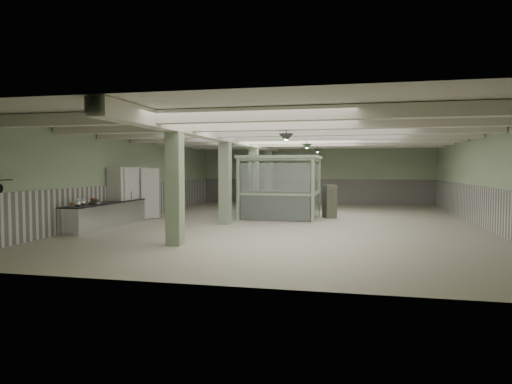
% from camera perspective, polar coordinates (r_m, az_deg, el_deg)
% --- Properties ---
extents(floor, '(20.00, 20.00, 0.00)m').
position_cam_1_polar(floor, '(18.28, 4.59, -3.84)').
color(floor, beige).
rests_on(floor, ground).
extents(ceiling, '(14.00, 20.00, 0.02)m').
position_cam_1_polar(ceiling, '(18.20, 4.64, 7.48)').
color(ceiling, silver).
rests_on(ceiling, wall_back).
extents(wall_back, '(14.00, 0.02, 3.60)m').
position_cam_1_polar(wall_back, '(28.09, 7.42, 2.21)').
color(wall_back, '#ADC39C').
rests_on(wall_back, floor).
extents(wall_front, '(14.00, 0.02, 3.60)m').
position_cam_1_polar(wall_front, '(8.36, -4.84, 0.43)').
color(wall_front, '#ADC39C').
rests_on(wall_front, floor).
extents(wall_left, '(0.02, 20.00, 3.60)m').
position_cam_1_polar(wall_left, '(20.33, -15.34, 1.84)').
color(wall_left, '#ADC39C').
rests_on(wall_left, floor).
extents(wall_right, '(0.02, 20.00, 3.60)m').
position_cam_1_polar(wall_right, '(18.53, 26.59, 1.53)').
color(wall_right, '#ADC39C').
rests_on(wall_right, floor).
extents(wainscot_left, '(0.05, 19.90, 1.50)m').
position_cam_1_polar(wainscot_left, '(20.36, -15.24, -1.12)').
color(wainscot_left, white).
rests_on(wainscot_left, floor).
extents(wainscot_right, '(0.05, 19.90, 1.50)m').
position_cam_1_polar(wainscot_right, '(18.58, 26.44, -1.71)').
color(wainscot_right, white).
rests_on(wainscot_right, floor).
extents(wainscot_back, '(13.90, 0.05, 1.50)m').
position_cam_1_polar(wainscot_back, '(28.10, 7.40, 0.07)').
color(wainscot_back, white).
rests_on(wainscot_back, floor).
extents(girder, '(0.45, 19.90, 0.40)m').
position_cam_1_polar(girder, '(18.69, -3.03, 6.70)').
color(girder, silver).
rests_on(girder, ceiling).
extents(beam_a, '(13.90, 0.35, 0.32)m').
position_cam_1_polar(beam_a, '(10.84, -0.88, 9.60)').
color(beam_a, silver).
rests_on(beam_a, ceiling).
extents(beam_b, '(13.90, 0.35, 0.32)m').
position_cam_1_polar(beam_b, '(13.27, 1.64, 8.39)').
color(beam_b, silver).
rests_on(beam_b, ceiling).
extents(beam_c, '(13.90, 0.35, 0.32)m').
position_cam_1_polar(beam_c, '(15.72, 3.37, 7.54)').
color(beam_c, silver).
rests_on(beam_c, ceiling).
extents(beam_d, '(13.90, 0.35, 0.32)m').
position_cam_1_polar(beam_d, '(18.19, 4.63, 6.92)').
color(beam_d, silver).
rests_on(beam_d, ceiling).
extents(beam_e, '(13.90, 0.35, 0.32)m').
position_cam_1_polar(beam_e, '(20.66, 5.59, 6.44)').
color(beam_e, silver).
rests_on(beam_e, ceiling).
extents(beam_f, '(13.90, 0.35, 0.32)m').
position_cam_1_polar(beam_f, '(23.14, 6.34, 6.07)').
color(beam_f, silver).
rests_on(beam_f, ceiling).
extents(beam_g, '(13.90, 0.35, 0.32)m').
position_cam_1_polar(beam_g, '(25.63, 6.94, 5.77)').
color(beam_g, silver).
rests_on(beam_g, ceiling).
extents(column_a, '(0.42, 0.42, 3.60)m').
position_cam_1_polar(column_a, '(12.98, -10.13, 1.30)').
color(column_a, '#94A988').
rests_on(column_a, floor).
extents(column_b, '(0.42, 0.42, 3.60)m').
position_cam_1_polar(column_b, '(17.70, -3.89, 1.78)').
color(column_b, '#94A988').
rests_on(column_b, floor).
extents(column_c, '(0.42, 0.42, 3.60)m').
position_cam_1_polar(column_c, '(22.54, -0.30, 2.05)').
color(column_c, '#94A988').
rests_on(column_c, floor).
extents(column_d, '(0.42, 0.42, 3.60)m').
position_cam_1_polar(column_d, '(26.45, 1.62, 2.19)').
color(column_d, '#94A988').
rests_on(column_d, floor).
extents(pendant_front, '(0.44, 0.44, 0.22)m').
position_cam_1_polar(pendant_front, '(13.15, 3.79, 6.81)').
color(pendant_front, '#28362A').
rests_on(pendant_front, ceiling).
extents(pendant_mid, '(0.44, 0.44, 0.22)m').
position_cam_1_polar(pendant_mid, '(18.60, 6.37, 5.68)').
color(pendant_mid, '#28362A').
rests_on(pendant_mid, ceiling).
extents(pendant_back, '(0.44, 0.44, 0.22)m').
position_cam_1_polar(pendant_back, '(23.57, 7.68, 5.10)').
color(pendant_back, '#28362A').
rests_on(pendant_back, ceiling).
extents(prep_counter, '(0.82, 4.67, 0.91)m').
position_cam_1_polar(prep_counter, '(17.74, -18.19, -2.69)').
color(prep_counter, silver).
rests_on(prep_counter, floor).
extents(pitcher_near, '(0.20, 0.23, 0.28)m').
position_cam_1_polar(pitcher_near, '(15.90, -21.39, -1.29)').
color(pitcher_near, silver).
rests_on(pitcher_near, prep_counter).
extents(pitcher_far, '(0.21, 0.23, 0.26)m').
position_cam_1_polar(pitcher_far, '(16.37, -20.85, -1.21)').
color(pitcher_far, silver).
rests_on(pitcher_far, prep_counter).
extents(veg_colander, '(0.48, 0.48, 0.21)m').
position_cam_1_polar(veg_colander, '(16.96, -19.47, -1.13)').
color(veg_colander, '#444348').
rests_on(veg_colander, prep_counter).
extents(orange_bowl, '(0.29, 0.29, 0.08)m').
position_cam_1_polar(orange_bowl, '(16.16, -21.91, -1.60)').
color(orange_bowl, '#B2B2B7').
rests_on(orange_bowl, prep_counter).
extents(walkin_cooler, '(1.00, 2.43, 2.23)m').
position_cam_1_polar(walkin_cooler, '(19.44, -15.49, -0.23)').
color(walkin_cooler, silver).
rests_on(walkin_cooler, floor).
extents(guard_booth, '(3.39, 2.88, 2.71)m').
position_cam_1_polar(guard_booth, '(19.88, 3.08, 1.96)').
color(guard_booth, '#9CB994').
rests_on(guard_booth, floor).
extents(filing_cabinet, '(0.68, 0.79, 1.44)m').
position_cam_1_polar(filing_cabinet, '(20.17, 9.18, -1.17)').
color(filing_cabinet, '#5F6352').
rests_on(filing_cabinet, floor).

